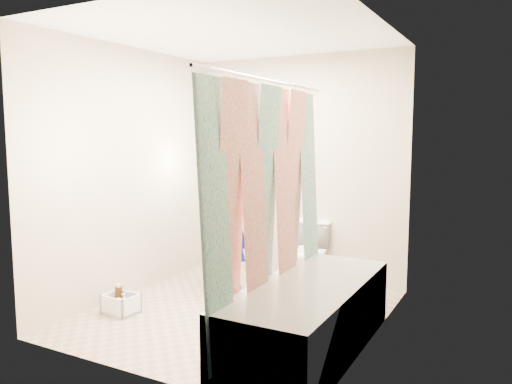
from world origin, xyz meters
The scene contains 14 objects.
floor centered at (0.00, 0.00, 0.00)m, with size 2.60×2.60×0.00m, color tan.
ceiling centered at (0.00, 0.00, 2.40)m, with size 2.40×2.60×0.02m, color white.
wall_back centered at (0.00, 1.30, 1.20)m, with size 2.40×0.02×2.40m, color tan.
wall_front centered at (0.00, -1.30, 1.20)m, with size 2.40×0.02×2.40m, color tan.
wall_left centered at (-1.20, 0.00, 1.20)m, with size 0.02×2.60×2.40m, color tan.
wall_right centered at (1.20, 0.00, 1.20)m, with size 0.02×2.60×2.40m, color tan.
bathtub centered at (0.85, -0.43, 0.27)m, with size 0.70×1.75×0.50m.
curtain_rod centered at (0.52, -0.43, 1.95)m, with size 0.02×0.02×1.90m, color silver.
shower_curtain centered at (0.52, -0.43, 1.02)m, with size 0.06×1.75×1.80m, color white.
toilet centered at (0.25, 1.01, 0.33)m, with size 0.37×0.65×0.67m, color white.
tank_lid centered at (0.26, 0.91, 0.39)m, with size 0.41×0.18×0.03m, color white.
tank_internals centered at (0.19, 1.19, 0.66)m, with size 0.16×0.05×0.22m.
plumber centered at (-0.39, 0.42, 0.84)m, with size 0.61×0.40×1.68m, color #1041A8.
cleaning_caddy centered at (-0.88, -0.51, 0.08)m, with size 0.30×0.25×0.22m.
Camera 1 is at (2.16, -3.68, 1.57)m, focal length 35.00 mm.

